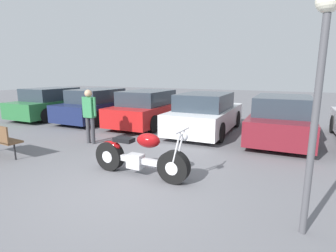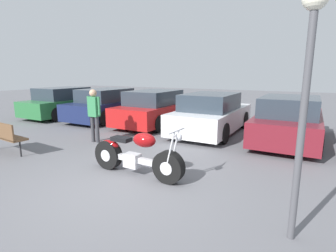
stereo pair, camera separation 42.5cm
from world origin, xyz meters
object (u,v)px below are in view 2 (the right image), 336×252
parked_car_navy (108,105)px  person_standing (94,111)px  lamp_post (308,68)px  parked_car_green (66,103)px  parked_car_red (156,109)px  parked_car_maroon (289,120)px  park_bench (4,134)px  motorcycle (136,155)px  parked_car_white (212,114)px

parked_car_navy → person_standing: bearing=-54.5°
lamp_post → parked_car_green: bearing=152.9°
parked_car_navy → parked_car_red: same height
parked_car_navy → parked_car_maroon: size_ratio=1.00×
park_bench → parked_car_navy: bearing=101.6°
parked_car_green → parked_car_navy: (2.59, 0.25, 0.00)m
parked_car_red → person_standing: (-0.18, -3.44, 0.31)m
motorcycle → parked_car_maroon: parked_car_maroon is taller
parked_car_navy → person_standing: 4.15m
motorcycle → lamp_post: bearing=-14.5°
parked_car_navy → parked_car_red: (2.59, 0.07, 0.00)m
motorcycle → person_standing: bearing=149.5°
parked_car_green → park_bench: (3.71, -5.21, -0.14)m
parked_car_red → parked_car_maroon: size_ratio=1.00×
parked_car_navy → parked_car_white: bearing=-2.9°
parked_car_maroon → park_bench: parked_car_maroon is taller
motorcycle → parked_car_navy: size_ratio=0.52×
parked_car_green → parked_car_red: size_ratio=1.00×
parked_car_green → lamp_post: bearing=-27.1°
parked_car_white → person_standing: person_standing is taller
motorcycle → parked_car_maroon: size_ratio=0.52×
motorcycle → person_standing: size_ratio=1.36×
parked_car_navy → parked_car_red: 2.59m
parked_car_red → parked_car_white: size_ratio=1.00×
parked_car_navy → park_bench: bearing=-78.4°
motorcycle → park_bench: size_ratio=1.54×
lamp_post → motorcycle: bearing=165.5°
parked_car_maroon → lamp_post: (0.51, -5.51, 1.55)m
parked_car_white → park_bench: size_ratio=2.97×
parked_car_white → parked_car_maroon: bearing=-0.6°
parked_car_green → parked_car_navy: same height
parked_car_navy → park_bench: 5.57m
parked_car_red → park_bench: (-1.47, -5.53, -0.14)m
motorcycle → parked_car_white: parked_car_white is taller
park_bench → parked_car_white: bearing=52.0°
parked_car_green → park_bench: parked_car_green is taller
parked_car_navy → parked_car_white: same height
motorcycle → parked_car_red: parked_car_red is taller
parked_car_green → parked_car_maroon: same height
parked_car_maroon → motorcycle: bearing=-119.0°
park_bench → lamp_post: (7.15, -0.34, 1.69)m
lamp_post → person_standing: bearing=157.5°
parked_car_navy → parked_car_white: (5.17, -0.26, 0.00)m
parked_car_white → park_bench: 6.59m
parked_car_navy → lamp_post: size_ratio=1.39×
parked_car_maroon → parked_car_red: bearing=176.0°
parked_car_red → person_standing: person_standing is taller
parked_car_maroon → lamp_post: 5.75m
motorcycle → parked_car_red: 5.68m
parked_car_maroon → parked_car_white: bearing=179.4°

